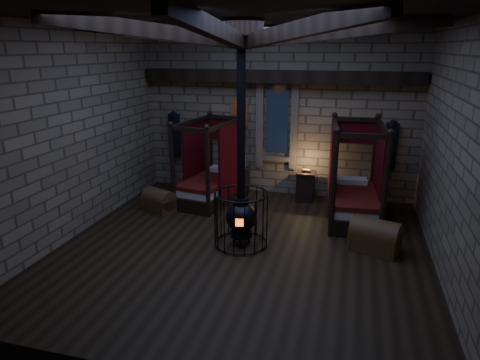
% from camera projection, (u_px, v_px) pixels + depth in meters
% --- Properties ---
extents(room, '(7.02, 7.02, 4.29)m').
position_uv_depth(room, '(244.00, 47.00, 7.28)').
color(room, black).
rests_on(room, ground).
extents(bed_left, '(1.33, 2.10, 2.05)m').
position_uv_depth(bed_left, '(211.00, 181.00, 10.77)').
color(bed_left, black).
rests_on(bed_left, ground).
extents(bed_right, '(1.26, 2.16, 2.17)m').
position_uv_depth(bed_right, '(353.00, 196.00, 9.61)').
color(bed_right, black).
rests_on(bed_right, ground).
extents(trunk_left, '(0.87, 0.73, 0.55)m').
position_uv_depth(trunk_left, '(159.00, 201.00, 10.15)').
color(trunk_left, '#55361B').
rests_on(trunk_left, ground).
extents(trunk_right, '(1.02, 0.82, 0.65)m').
position_uv_depth(trunk_right, '(375.00, 237.00, 8.14)').
color(trunk_right, '#55361B').
rests_on(trunk_right, ground).
extents(nightstand_left, '(0.46, 0.45, 0.88)m').
position_uv_depth(nightstand_left, '(240.00, 181.00, 11.28)').
color(nightstand_left, black).
rests_on(nightstand_left, ground).
extents(nightstand_right, '(0.48, 0.46, 0.82)m').
position_uv_depth(nightstand_right, '(305.00, 186.00, 10.78)').
color(nightstand_right, black).
rests_on(nightstand_right, ground).
extents(stove, '(1.06, 1.06, 4.05)m').
position_uv_depth(stove, '(241.00, 214.00, 8.28)').
color(stove, black).
rests_on(stove, ground).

